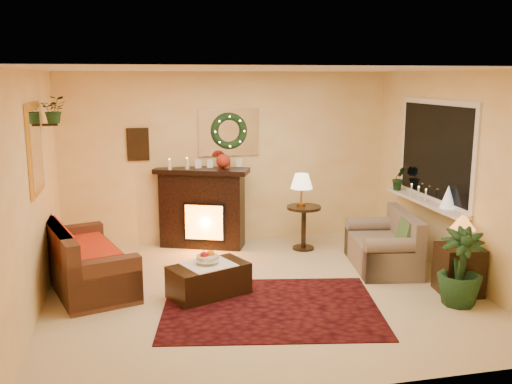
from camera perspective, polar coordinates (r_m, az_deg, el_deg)
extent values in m
plane|color=beige|center=(6.90, 0.64, -9.98)|extent=(5.00, 5.00, 0.00)
plane|color=white|center=(6.42, 0.70, 12.17)|extent=(5.00, 5.00, 0.00)
plane|color=#EFD88C|center=(8.71, -2.74, 3.39)|extent=(5.00, 5.00, 0.00)
plane|color=#EFD88C|center=(4.43, 7.39, -4.61)|extent=(5.00, 5.00, 0.00)
plane|color=#EFD88C|center=(6.45, -21.50, -0.26)|extent=(4.50, 4.50, 0.00)
plane|color=#EFD88C|center=(7.51, 19.59, 1.43)|extent=(4.50, 4.50, 0.00)
cube|color=maroon|center=(6.45, 1.48, -11.47)|extent=(2.66, 2.18, 0.01)
cube|color=brown|center=(7.27, -16.59, -5.75)|extent=(1.30, 1.99, 0.79)
cube|color=#E93E0B|center=(7.44, -17.14, -5.19)|extent=(0.74, 1.20, 0.02)
cube|color=black|center=(8.58, -5.39, -1.87)|extent=(1.28, 0.82, 1.12)
sphere|color=#AD2919|center=(8.44, -3.31, 3.12)|extent=(0.21, 0.21, 0.21)
cylinder|color=beige|center=(8.36, -8.63, 2.65)|extent=(0.06, 0.06, 0.17)
cylinder|color=beige|center=(8.38, -6.90, 2.72)|extent=(0.06, 0.06, 0.18)
cube|color=white|center=(8.64, -2.74, 6.00)|extent=(0.92, 0.02, 0.72)
torus|color=#194719|center=(8.60, -2.69, 6.10)|extent=(0.55, 0.11, 0.55)
cube|color=#381E11|center=(8.53, -11.72, 4.69)|extent=(0.32, 0.03, 0.48)
cube|color=gold|center=(6.67, -21.24, 4.05)|extent=(0.03, 0.84, 1.00)
imported|color=#194719|center=(7.37, -19.44, 6.53)|extent=(0.33, 0.28, 0.36)
cube|color=tan|center=(7.82, 12.54, -4.40)|extent=(0.95, 1.40, 0.75)
cube|color=white|center=(7.93, 17.52, 3.89)|extent=(0.03, 1.86, 1.36)
cube|color=black|center=(7.92, 17.43, 3.89)|extent=(0.02, 1.70, 1.22)
cube|color=white|center=(7.99, 16.58, -0.95)|extent=(0.22, 1.86, 0.04)
cone|color=white|center=(7.56, 18.66, -0.44)|extent=(0.19, 0.19, 0.29)
imported|color=#24641B|center=(8.57, 14.10, 1.46)|extent=(0.25, 0.20, 0.46)
cylinder|color=#4A2812|center=(8.48, 4.78, -3.59)|extent=(0.65, 0.65, 0.65)
cone|color=beige|center=(8.36, 4.56, 0.10)|extent=(0.32, 0.32, 0.50)
cube|color=#332213|center=(7.20, 19.62, -7.45)|extent=(0.53, 0.53, 0.57)
cone|color=orange|center=(7.06, 19.93, -3.82)|extent=(0.29, 0.29, 0.43)
cube|color=black|center=(6.75, -4.74, -8.61)|extent=(1.02, 0.80, 0.38)
cylinder|color=white|center=(6.69, -4.86, -6.62)|extent=(0.27, 0.27, 0.06)
imported|color=black|center=(6.78, 19.78, -7.01)|extent=(1.91, 1.91, 2.63)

